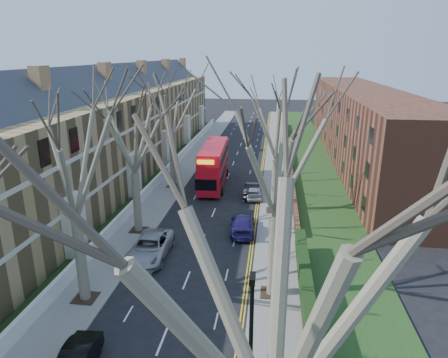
% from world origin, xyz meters
% --- Properties ---
extents(pavement_left, '(3.00, 102.00, 0.12)m').
position_xyz_m(pavement_left, '(-6.00, 39.00, 0.06)').
color(pavement_left, slate).
rests_on(pavement_left, ground).
extents(pavement_right, '(3.00, 102.00, 0.12)m').
position_xyz_m(pavement_right, '(6.00, 39.00, 0.06)').
color(pavement_right, slate).
rests_on(pavement_right, ground).
extents(terrace_left, '(9.70, 78.00, 13.60)m').
position_xyz_m(terrace_left, '(-13.65, 31.00, 5.53)').
color(terrace_left, '#9A824E').
rests_on(terrace_left, ground).
extents(flats_right, '(13.97, 54.00, 10.00)m').
position_xyz_m(flats_right, '(17.46, 43.00, 4.98)').
color(flats_right, brown).
rests_on(flats_right, ground).
extents(wall_hedge_right, '(0.70, 24.00, 1.80)m').
position_xyz_m(wall_hedge_right, '(7.70, 2.00, 1.12)').
color(wall_hedge_right, brown).
rests_on(wall_hedge_right, ground).
extents(front_wall_left, '(0.30, 78.00, 1.00)m').
position_xyz_m(front_wall_left, '(-7.65, 31.00, 0.62)').
color(front_wall_left, white).
rests_on(front_wall_left, ground).
extents(grass_verge_right, '(6.00, 102.00, 0.06)m').
position_xyz_m(grass_verge_right, '(10.50, 39.00, 0.15)').
color(grass_verge_right, '#203E16').
rests_on(grass_verge_right, ground).
extents(tree_left_mid, '(10.50, 10.50, 14.71)m').
position_xyz_m(tree_left_mid, '(-5.70, 6.00, 9.56)').
color(tree_left_mid, '#6F644F').
rests_on(tree_left_mid, ground).
extents(tree_left_far, '(10.15, 10.15, 14.22)m').
position_xyz_m(tree_left_far, '(-5.70, 16.00, 9.24)').
color(tree_left_far, '#6F644F').
rests_on(tree_left_far, ground).
extents(tree_left_dist, '(10.50, 10.50, 14.71)m').
position_xyz_m(tree_left_dist, '(-5.70, 28.00, 9.56)').
color(tree_left_dist, '#6F644F').
rests_on(tree_left_dist, ground).
extents(tree_right_near, '(10.85, 10.85, 15.20)m').
position_xyz_m(tree_right_near, '(5.70, -6.00, 9.86)').
color(tree_right_near, '#6F644F').
rests_on(tree_right_near, ground).
extents(tree_right_mid, '(10.50, 10.50, 14.71)m').
position_xyz_m(tree_right_mid, '(5.70, 8.00, 9.56)').
color(tree_right_mid, '#6F644F').
rests_on(tree_right_mid, ground).
extents(tree_right_far, '(10.15, 10.15, 14.22)m').
position_xyz_m(tree_right_far, '(5.70, 22.00, 9.24)').
color(tree_right_far, '#6F644F').
rests_on(tree_right_far, ground).
extents(double_decker_bus, '(3.07, 10.94, 4.54)m').
position_xyz_m(double_decker_bus, '(-1.25, 29.38, 2.23)').
color(double_decker_bus, red).
rests_on(double_decker_bus, ground).
extents(car_left_far, '(2.67, 5.72, 1.59)m').
position_xyz_m(car_left_far, '(-3.36, 11.83, 0.79)').
color(car_left_far, '#A2A2A8').
rests_on(car_left_far, ground).
extents(car_right_near, '(2.32, 5.07, 1.44)m').
position_xyz_m(car_right_near, '(3.11, 17.05, 0.72)').
color(car_right_near, navy).
rests_on(car_right_near, ground).
extents(car_right_mid, '(2.21, 4.47, 1.47)m').
position_xyz_m(car_right_mid, '(3.57, 25.73, 0.73)').
color(car_right_mid, '#9B9CA3').
rests_on(car_right_mid, ground).
extents(car_right_far, '(1.65, 4.47, 1.46)m').
position_xyz_m(car_right_far, '(3.40, 26.14, 0.73)').
color(car_right_far, black).
rests_on(car_right_far, ground).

